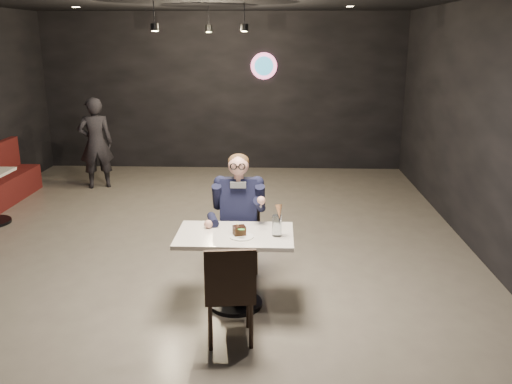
{
  "coord_description": "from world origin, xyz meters",
  "views": [
    {
      "loc": [
        1.1,
        -6.09,
        2.54
      ],
      "look_at": [
        0.87,
        -0.7,
        0.99
      ],
      "focal_mm": 38.0,
      "sensor_mm": 36.0,
      "label": 1
    }
  ],
  "objects_px": {
    "chair_far": "(239,241)",
    "chair_near": "(230,290)",
    "main_table": "(235,270)",
    "seated_man": "(239,218)",
    "booth_bench": "(1,175)",
    "sundae_glass": "(277,226)",
    "passerby": "(96,143)"
  },
  "relations": [
    {
      "from": "chair_far",
      "to": "chair_near",
      "type": "distance_m",
      "value": 1.16
    },
    {
      "from": "main_table",
      "to": "seated_man",
      "type": "distance_m",
      "value": 0.65
    },
    {
      "from": "chair_far",
      "to": "booth_bench",
      "type": "distance_m",
      "value": 4.79
    },
    {
      "from": "seated_man",
      "to": "booth_bench",
      "type": "height_order",
      "value": "seated_man"
    },
    {
      "from": "chair_far",
      "to": "booth_bench",
      "type": "relative_size",
      "value": 0.51
    },
    {
      "from": "seated_man",
      "to": "booth_bench",
      "type": "distance_m",
      "value": 4.8
    },
    {
      "from": "seated_man",
      "to": "sundae_glass",
      "type": "xyz_separation_m",
      "value": [
        0.4,
        -0.59,
        0.13
      ]
    },
    {
      "from": "sundae_glass",
      "to": "seated_man",
      "type": "bearing_deg",
      "value": 123.68
    },
    {
      "from": "chair_near",
      "to": "passerby",
      "type": "distance_m",
      "value": 5.56
    },
    {
      "from": "seated_man",
      "to": "passerby",
      "type": "distance_m",
      "value": 4.58
    },
    {
      "from": "sundae_glass",
      "to": "chair_near",
      "type": "bearing_deg",
      "value": -125.07
    },
    {
      "from": "main_table",
      "to": "seated_man",
      "type": "xyz_separation_m",
      "value": [
        0.0,
        0.55,
        0.34
      ]
    },
    {
      "from": "booth_bench",
      "to": "passerby",
      "type": "height_order",
      "value": "passerby"
    },
    {
      "from": "chair_far",
      "to": "seated_man",
      "type": "xyz_separation_m",
      "value": [
        0.0,
        0.0,
        0.26
      ]
    },
    {
      "from": "chair_near",
      "to": "booth_bench",
      "type": "relative_size",
      "value": 0.51
    },
    {
      "from": "seated_man",
      "to": "passerby",
      "type": "height_order",
      "value": "passerby"
    },
    {
      "from": "chair_near",
      "to": "passerby",
      "type": "bearing_deg",
      "value": 111.87
    },
    {
      "from": "main_table",
      "to": "passerby",
      "type": "distance_m",
      "value": 5.05
    },
    {
      "from": "main_table",
      "to": "passerby",
      "type": "xyz_separation_m",
      "value": [
        -2.73,
        4.23,
        0.41
      ]
    },
    {
      "from": "main_table",
      "to": "booth_bench",
      "type": "height_order",
      "value": "booth_bench"
    },
    {
      "from": "main_table",
      "to": "chair_near",
      "type": "xyz_separation_m",
      "value": [
        0.0,
        -0.61,
        0.09
      ]
    },
    {
      "from": "seated_man",
      "to": "chair_far",
      "type": "bearing_deg",
      "value": 0.0
    },
    {
      "from": "sundae_glass",
      "to": "passerby",
      "type": "relative_size",
      "value": 0.13
    },
    {
      "from": "main_table",
      "to": "chair_far",
      "type": "bearing_deg",
      "value": 90.0
    },
    {
      "from": "chair_near",
      "to": "sundae_glass",
      "type": "xyz_separation_m",
      "value": [
        0.4,
        0.56,
        0.39
      ]
    },
    {
      "from": "chair_near",
      "to": "seated_man",
      "type": "bearing_deg",
      "value": 82.42
    },
    {
      "from": "passerby",
      "to": "booth_bench",
      "type": "bearing_deg",
      "value": 17.69
    },
    {
      "from": "sundae_glass",
      "to": "chair_far",
      "type": "bearing_deg",
      "value": 123.68
    },
    {
      "from": "booth_bench",
      "to": "passerby",
      "type": "bearing_deg",
      "value": 38.21
    },
    {
      "from": "main_table",
      "to": "passerby",
      "type": "relative_size",
      "value": 0.7
    },
    {
      "from": "sundae_glass",
      "to": "passerby",
      "type": "height_order",
      "value": "passerby"
    },
    {
      "from": "chair_far",
      "to": "sundae_glass",
      "type": "xyz_separation_m",
      "value": [
        0.4,
        -0.59,
        0.39
      ]
    }
  ]
}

